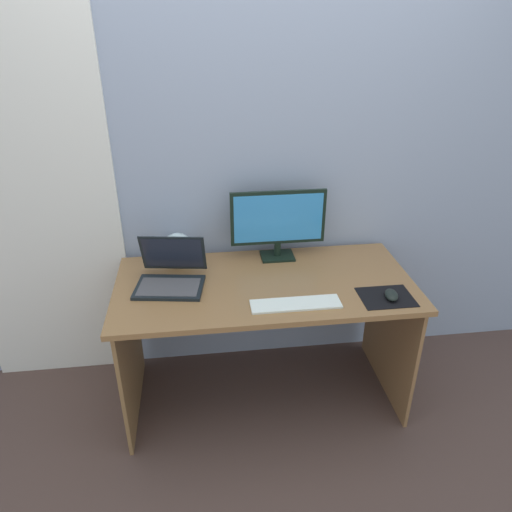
# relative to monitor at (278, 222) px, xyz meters

# --- Properties ---
(ground_plane) EXTENTS (8.00, 8.00, 0.00)m
(ground_plane) POSITION_rel_monitor_xyz_m (-0.11, -0.26, -0.95)
(ground_plane) COLOR #4B3833
(wall_back) EXTENTS (6.00, 0.04, 2.50)m
(wall_back) POSITION_rel_monitor_xyz_m (-0.11, 0.15, 0.30)
(wall_back) COLOR #92A1BE
(wall_back) RESTS_ON ground_plane
(door_left) EXTENTS (0.82, 0.02, 2.02)m
(door_left) POSITION_rel_monitor_xyz_m (-1.24, 0.12, 0.06)
(door_left) COLOR white
(door_left) RESTS_ON ground_plane
(desk) EXTENTS (1.49, 0.72, 0.74)m
(desk) POSITION_rel_monitor_xyz_m (-0.11, -0.26, -0.36)
(desk) COLOR olive
(desk) RESTS_ON ground_plane
(monitor) EXTENTS (0.51, 0.14, 0.38)m
(monitor) POSITION_rel_monitor_xyz_m (0.00, 0.00, 0.00)
(monitor) COLOR black
(monitor) RESTS_ON desk
(laptop) EXTENTS (0.37, 0.34, 0.23)m
(laptop) POSITION_rel_monitor_xyz_m (-0.57, -0.22, -0.16)
(laptop) COLOR black
(laptop) RESTS_ON desk
(fishbowl) EXTENTS (0.17, 0.17, 0.17)m
(fishbowl) POSITION_rel_monitor_xyz_m (-0.54, 0.00, -0.13)
(fishbowl) COLOR silver
(fishbowl) RESTS_ON desk
(keyboard_external) EXTENTS (0.42, 0.11, 0.01)m
(keyboard_external) POSITION_rel_monitor_xyz_m (0.00, -0.49, -0.21)
(keyboard_external) COLOR white
(keyboard_external) RESTS_ON desk
(mousepad) EXTENTS (0.25, 0.20, 0.00)m
(mousepad) POSITION_rel_monitor_xyz_m (0.44, -0.48, -0.21)
(mousepad) COLOR black
(mousepad) RESTS_ON desk
(mouse) EXTENTS (0.08, 0.11, 0.04)m
(mouse) POSITION_rel_monitor_xyz_m (0.46, -0.49, -0.19)
(mouse) COLOR black
(mouse) RESTS_ON mousepad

